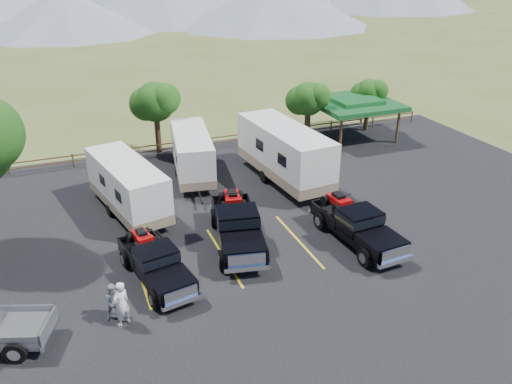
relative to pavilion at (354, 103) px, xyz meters
name	(u,v)px	position (x,y,z in m)	size (l,w,h in m)	color
ground	(297,295)	(-13.00, -17.00, -2.79)	(320.00, 320.00, 0.00)	#475423
asphalt_lot	(270,259)	(-13.00, -14.00, -2.77)	(44.00, 34.00, 0.04)	black
stall_lines	(262,248)	(-13.00, -13.00, -2.74)	(12.12, 5.50, 0.01)	gold
tree_ne_a	(308,99)	(-4.03, 0.01, 0.69)	(3.11, 2.92, 4.76)	#301F12
tree_ne_b	(369,93)	(1.98, 1.01, 0.34)	(2.77, 2.59, 4.27)	#301F12
tree_north	(155,102)	(-15.03, 2.02, 1.05)	(3.46, 3.24, 5.25)	#301F12
rail_fence	(214,141)	(-11.00, 1.50, -2.18)	(36.12, 0.12, 1.00)	brown
pavilion	(354,103)	(0.00, 0.00, 0.00)	(6.20, 6.20, 3.22)	brown
rig_left	(155,261)	(-18.35, -13.61, -1.86)	(2.74, 5.75, 1.84)	black
rig_center	(237,224)	(-13.94, -12.01, -1.71)	(3.34, 6.74, 2.16)	black
rig_right	(356,224)	(-8.35, -14.05, -1.77)	(2.46, 6.22, 2.04)	black
trailer_left	(127,187)	(-18.45, -6.76, -1.16)	(3.75, 8.74, 3.03)	silver
trailer_center	(192,154)	(-13.81, -3.08, -1.20)	(3.28, 8.55, 2.96)	silver
trailer_right	(284,153)	(-8.60, -5.89, -0.88)	(3.36, 10.29, 3.56)	silver
person_a	(121,304)	(-20.16, -16.22, -1.77)	(0.71, 0.47, 1.96)	silver
person_b	(114,301)	(-20.38, -15.69, -1.96)	(0.77, 0.60, 1.58)	gray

